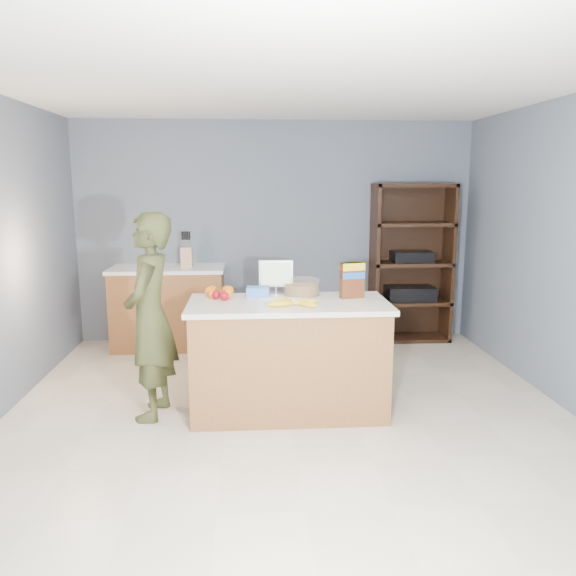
{
  "coord_description": "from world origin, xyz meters",
  "views": [
    {
      "loc": [
        -0.29,
        -3.96,
        1.82
      ],
      "look_at": [
        0.0,
        0.35,
        1.0
      ],
      "focal_mm": 35.0,
      "sensor_mm": 36.0,
      "label": 1
    }
  ],
  "objects": [
    {
      "name": "salad_bowl",
      "position": [
        0.13,
        0.57,
        0.96
      ],
      "size": [
        0.3,
        0.3,
        0.13
      ],
      "color": "#267219",
      "rests_on": "counter_peninsula"
    },
    {
      "name": "tv",
      "position": [
        -0.08,
        0.63,
        1.06
      ],
      "size": [
        0.28,
        0.12,
        0.28
      ],
      "color": "silver",
      "rests_on": "counter_peninsula"
    },
    {
      "name": "knife_block",
      "position": [
        -0.99,
        2.19,
        1.02
      ],
      "size": [
        0.12,
        0.1,
        0.31
      ],
      "color": "tan",
      "rests_on": "back_cabinet"
    },
    {
      "name": "bananas",
      "position": [
        0.03,
        0.16,
        0.92
      ],
      "size": [
        0.4,
        0.28,
        0.05
      ],
      "color": "yellow",
      "rests_on": "counter_peninsula"
    },
    {
      "name": "person",
      "position": [
        -1.07,
        0.29,
        0.8
      ],
      "size": [
        0.44,
        0.62,
        1.6
      ],
      "primitive_type": "imported",
      "rotation": [
        0.0,
        0.0,
        -1.67
      ],
      "color": "#373B1C",
      "rests_on": "ground"
    },
    {
      "name": "walls",
      "position": [
        0.0,
        0.0,
        1.65
      ],
      "size": [
        4.52,
        5.02,
        2.51
      ],
      "color": "slate",
      "rests_on": "ground"
    },
    {
      "name": "blue_carton",
      "position": [
        -0.23,
        0.52,
        0.94
      ],
      "size": [
        0.19,
        0.13,
        0.08
      ],
      "primitive_type": "cube",
      "rotation": [
        0.0,
        0.0,
        -0.07
      ],
      "color": "blue",
      "rests_on": "counter_peninsula"
    },
    {
      "name": "oranges",
      "position": [
        -0.54,
        0.54,
        0.94
      ],
      "size": [
        0.23,
        0.22,
        0.08
      ],
      "color": "#FC630F",
      "rests_on": "counter_peninsula"
    },
    {
      "name": "cereal_box",
      "position": [
        0.52,
        0.42,
        1.07
      ],
      "size": [
        0.2,
        0.11,
        0.29
      ],
      "color": "#592B14",
      "rests_on": "counter_peninsula"
    },
    {
      "name": "apples",
      "position": [
        -0.53,
        0.41,
        0.94
      ],
      "size": [
        0.14,
        0.14,
        0.07
      ],
      "color": "maroon",
      "rests_on": "counter_peninsula"
    },
    {
      "name": "back_cabinet",
      "position": [
        -1.2,
        2.2,
        0.45
      ],
      "size": [
        1.24,
        0.62,
        0.9
      ],
      "color": "brown",
      "rests_on": "ground"
    },
    {
      "name": "shelving_unit",
      "position": [
        1.55,
        2.35,
        0.86
      ],
      "size": [
        0.9,
        0.4,
        1.8
      ],
      "color": "black",
      "rests_on": "ground"
    },
    {
      "name": "envelopes",
      "position": [
        -0.01,
        0.41,
        0.9
      ],
      "size": [
        0.45,
        0.21,
        0.0
      ],
      "color": "white",
      "rests_on": "counter_peninsula"
    },
    {
      "name": "counter_peninsula",
      "position": [
        0.0,
        0.3,
        0.42
      ],
      "size": [
        1.56,
        0.76,
        0.9
      ],
      "color": "brown",
      "rests_on": "ground"
    },
    {
      "name": "floor",
      "position": [
        0.0,
        0.0,
        0.0
      ],
      "size": [
        4.5,
        5.0,
        0.02
      ],
      "primitive_type": "cube",
      "color": "beige",
      "rests_on": "ground"
    }
  ]
}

